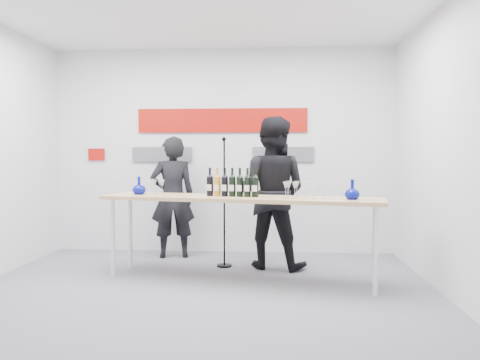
% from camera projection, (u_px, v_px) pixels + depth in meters
% --- Properties ---
extents(ground, '(5.00, 5.00, 0.00)m').
position_uv_depth(ground, '(203.00, 289.00, 5.01)').
color(ground, slate).
rests_on(ground, ground).
extents(back_wall, '(5.00, 0.04, 3.00)m').
position_uv_depth(back_wall, '(222.00, 151.00, 6.92)').
color(back_wall, silver).
rests_on(back_wall, ground).
extents(signage, '(3.38, 0.02, 0.79)m').
position_uv_depth(signage, '(218.00, 130.00, 6.88)').
color(signage, '#A50F07').
rests_on(signage, back_wall).
extents(tasting_table, '(3.28, 1.25, 0.96)m').
position_uv_depth(tasting_table, '(239.00, 203.00, 5.34)').
color(tasting_table, tan).
rests_on(tasting_table, ground).
extents(wine_bottles, '(0.62, 0.19, 0.33)m').
position_uv_depth(wine_bottles, '(232.00, 182.00, 5.35)').
color(wine_bottles, black).
rests_on(wine_bottles, tasting_table).
extents(decanter_left, '(0.16, 0.16, 0.21)m').
position_uv_depth(decanter_left, '(139.00, 185.00, 5.65)').
color(decanter_left, '#06107E').
rests_on(decanter_left, tasting_table).
extents(decanter_right, '(0.16, 0.16, 0.21)m').
position_uv_depth(decanter_right, '(352.00, 189.00, 5.00)').
color(decanter_right, '#06107E').
rests_on(decanter_right, tasting_table).
extents(glasses_left, '(0.26, 0.26, 0.18)m').
position_uv_depth(glasses_left, '(155.00, 187.00, 5.59)').
color(glasses_left, silver).
rests_on(glasses_left, tasting_table).
extents(glasses_right, '(0.55, 0.32, 0.18)m').
position_uv_depth(glasses_right, '(307.00, 190.00, 5.13)').
color(glasses_right, silver).
rests_on(glasses_right, tasting_table).
extents(presenter_left, '(0.70, 0.54, 1.70)m').
position_uv_depth(presenter_left, '(173.00, 197.00, 6.56)').
color(presenter_left, black).
rests_on(presenter_left, ground).
extents(presenter_right, '(1.10, 0.96, 1.92)m').
position_uv_depth(presenter_right, '(271.00, 193.00, 5.96)').
color(presenter_right, black).
rests_on(presenter_right, ground).
extents(mic_stand, '(0.19, 0.19, 1.67)m').
position_uv_depth(mic_stand, '(224.00, 227.00, 6.01)').
color(mic_stand, black).
rests_on(mic_stand, ground).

